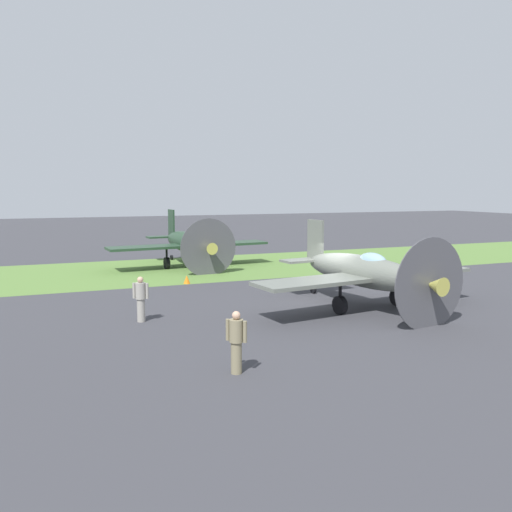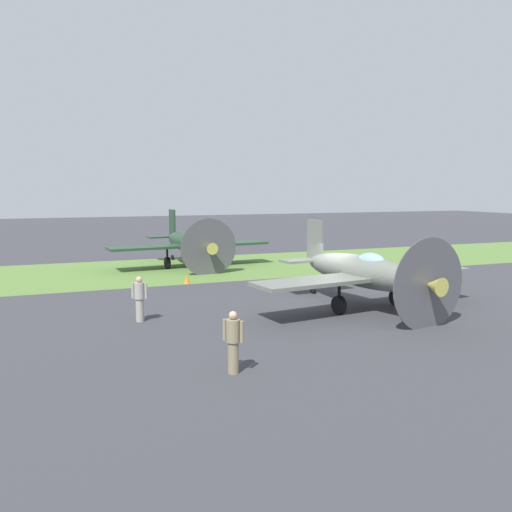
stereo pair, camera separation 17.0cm
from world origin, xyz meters
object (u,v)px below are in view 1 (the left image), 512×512
(runway_marker_cone, at_px, (187,280))
(airplane_lead, at_px, (364,272))
(airplane_wingman, at_px, (188,243))
(ground_crew_mechanic, at_px, (141,298))
(ground_crew_chief, at_px, (236,341))

(runway_marker_cone, bearing_deg, airplane_lead, 122.73)
(airplane_wingman, distance_m, ground_crew_mechanic, 14.50)
(ground_crew_chief, bearing_deg, ground_crew_mechanic, 148.62)
(ground_crew_chief, bearing_deg, airplane_lead, 82.27)
(ground_crew_mechanic, bearing_deg, ground_crew_chief, 132.51)
(airplane_wingman, relative_size, ground_crew_chief, 6.10)
(ground_crew_chief, relative_size, ground_crew_mechanic, 1.00)
(airplane_lead, bearing_deg, airplane_wingman, -83.15)
(airplane_wingman, height_order, ground_crew_mechanic, airplane_wingman)
(airplane_wingman, distance_m, ground_crew_chief, 20.54)
(airplane_lead, xyz_separation_m, airplane_wingman, (3.76, -14.61, 0.01))
(airplane_lead, bearing_deg, ground_crew_chief, 28.07)
(airplane_wingman, xyz_separation_m, runway_marker_cone, (1.71, 6.11, -1.35))
(airplane_wingman, relative_size, runway_marker_cone, 23.98)
(airplane_lead, height_order, ground_crew_chief, airplane_lead)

